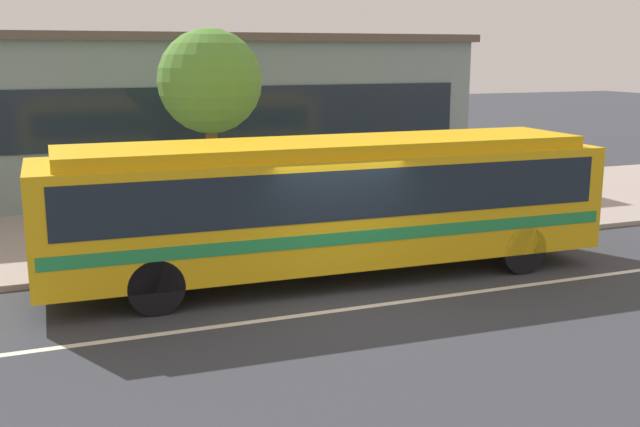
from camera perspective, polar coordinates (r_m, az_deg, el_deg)
ground_plane at (r=14.37m, az=1.46°, el=-6.14°), size 120.00×120.00×0.00m
sidewalk_slab at (r=20.31m, az=-5.77°, el=-0.61°), size 60.00×8.00×0.12m
lane_stripe_center at (r=13.68m, az=2.78°, el=-7.10°), size 56.00×0.16×0.01m
transit_bus at (r=15.12m, az=0.75°, el=1.14°), size 11.39×2.81×2.79m
pedestrian_waiting_near_sign at (r=17.06m, az=-11.60°, el=0.18°), size 0.47×0.47×1.60m
pedestrian_walking_along_curb at (r=19.28m, az=8.41°, el=1.64°), size 0.44×0.44×1.60m
street_tree_near_stop at (r=18.99m, az=-8.28°, el=9.73°), size 2.56×2.56×4.95m
station_building at (r=26.53m, az=-11.37°, el=7.58°), size 18.96×8.72×5.05m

